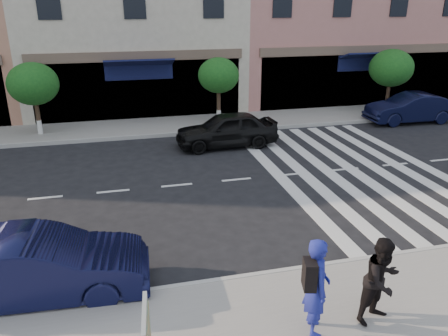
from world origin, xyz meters
TOP-DOWN VIEW (x-y plane):
  - ground at (0.00, 0.00)m, footprint 120.00×120.00m
  - sidewalk_far at (0.00, 11.00)m, footprint 60.00×3.00m
  - building_centre at (-0.50, 17.00)m, footprint 11.00×9.00m
  - street_tree_wb at (-5.00, 10.80)m, footprint 2.10×2.10m
  - street_tree_c at (3.00, 10.80)m, footprint 1.90×1.90m
  - street_tree_ea at (12.00, 10.80)m, footprint 2.20×2.20m
  - photographer at (1.37, -3.34)m, footprint 0.58×0.74m
  - walker at (2.61, -3.35)m, footprint 0.96×0.85m
  - car_near_mid at (-3.41, -1.00)m, footprint 4.33×1.73m
  - car_far_mid at (2.57, 7.60)m, footprint 4.17×1.79m
  - car_far_right at (12.18, 9.10)m, footprint 4.35×1.65m

SIDE VIEW (x-z plane):
  - ground at x=0.00m, z-range 0.00..0.00m
  - sidewalk_far at x=0.00m, z-range 0.00..0.15m
  - car_near_mid at x=-3.41m, z-range 0.00..1.40m
  - car_far_mid at x=2.57m, z-range 0.00..1.40m
  - car_far_right at x=12.18m, z-range 0.00..1.42m
  - walker at x=2.61m, z-range 0.15..1.79m
  - photographer at x=1.37m, z-range 0.15..1.95m
  - street_tree_wb at x=-5.00m, z-range 0.78..3.84m
  - street_tree_c at x=3.00m, z-range 0.84..3.87m
  - street_tree_ea at x=12.00m, z-range 0.80..3.99m
  - building_centre at x=-0.50m, z-range 0.00..11.00m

